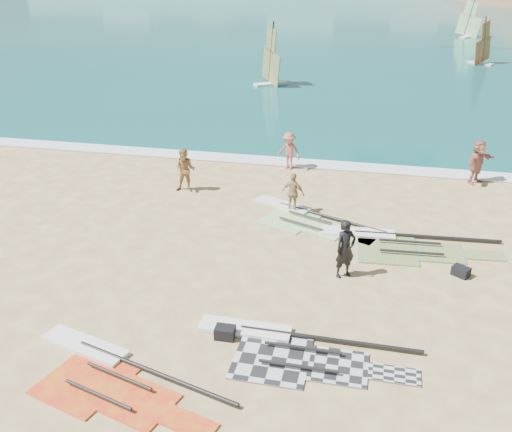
% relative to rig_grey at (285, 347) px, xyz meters
% --- Properties ---
extents(ground, '(300.00, 300.00, 0.00)m').
position_rel_rig_grey_xyz_m(ground, '(-0.58, 1.54, -0.05)').
color(ground, '#D9C07F').
rests_on(ground, ground).
extents(surf_line, '(300.00, 1.20, 0.04)m').
position_rel_rig_grey_xyz_m(surf_line, '(-0.58, 13.84, -0.05)').
color(surf_line, white).
rests_on(surf_line, ground).
extents(rig_grey, '(5.83, 2.31, 0.20)m').
position_rel_rig_grey_xyz_m(rig_grey, '(0.00, 0.00, 0.00)').
color(rig_grey, '#232325').
rests_on(rig_grey, ground).
extents(rig_green, '(5.21, 3.48, 0.20)m').
position_rel_rig_grey_xyz_m(rig_green, '(-0.71, 7.87, -0.00)').
color(rig_green, '#79D336').
rests_on(rig_green, ground).
extents(rig_orange, '(6.20, 2.49, 0.20)m').
position_rel_rig_grey_xyz_m(rig_orange, '(2.75, 6.43, 0.00)').
color(rig_orange, orange).
rests_on(rig_orange, ground).
extents(rig_red, '(5.59, 3.04, 0.20)m').
position_rel_rig_grey_xyz_m(rig_red, '(-4.02, -1.82, -0.00)').
color(rig_red, red).
rests_on(rig_red, ground).
extents(gear_bag_near, '(0.52, 0.38, 0.33)m').
position_rel_rig_grey_xyz_m(gear_bag_near, '(-1.60, 0.10, 0.11)').
color(gear_bag_near, black).
rests_on(gear_bag_near, ground).
extents(gear_bag_far, '(0.62, 0.58, 0.30)m').
position_rel_rig_grey_xyz_m(gear_bag_far, '(4.75, 4.67, 0.10)').
color(gear_bag_far, black).
rests_on(gear_bag_far, ground).
extents(person_wetsuit, '(0.82, 0.78, 1.89)m').
position_rel_rig_grey_xyz_m(person_wetsuit, '(1.19, 3.91, 0.89)').
color(person_wetsuit, black).
rests_on(person_wetsuit, ground).
extents(beachgoer_left, '(0.95, 0.77, 1.85)m').
position_rel_rig_grey_xyz_m(beachgoer_left, '(-5.79, 9.46, 0.88)').
color(beachgoer_left, '#A9784D').
rests_on(beachgoer_left, ground).
extents(beachgoer_mid, '(1.27, 0.97, 1.73)m').
position_rel_rig_grey_xyz_m(beachgoer_mid, '(-2.00, 13.04, 0.81)').
color(beachgoer_mid, '#A3564B').
rests_on(beachgoer_mid, ground).
extents(beachgoer_back, '(1.00, 0.66, 1.58)m').
position_rel_rig_grey_xyz_m(beachgoer_back, '(-1.07, 8.32, 0.74)').
color(beachgoer_back, tan).
rests_on(beachgoer_back, ground).
extents(beachgoer_right, '(1.58, 1.73, 1.93)m').
position_rel_rig_grey_xyz_m(beachgoer_right, '(6.19, 13.04, 0.91)').
color(beachgoer_right, '#AB675B').
rests_on(beachgoer_right, ground).
extents(windsurfer_left, '(2.53, 2.60, 4.70)m').
position_rel_rig_grey_xyz_m(windsurfer_left, '(-6.20, 30.70, 1.30)').
color(windsurfer_left, white).
rests_on(windsurfer_left, ground).
extents(windsurfer_centre, '(2.21, 2.27, 4.12)m').
position_rel_rig_grey_xyz_m(windsurfer_centre, '(10.45, 43.14, 1.17)').
color(windsurfer_centre, white).
rests_on(windsurfer_centre, ground).
extents(windsurfer_right, '(2.63, 2.50, 4.54)m').
position_rel_rig_grey_xyz_m(windsurfer_right, '(11.30, 61.02, 1.26)').
color(windsurfer_right, white).
rests_on(windsurfer_right, ground).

